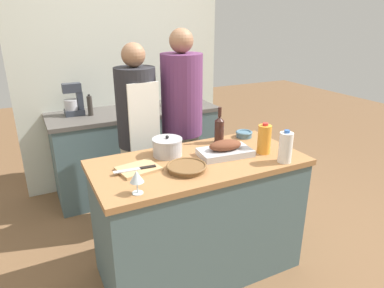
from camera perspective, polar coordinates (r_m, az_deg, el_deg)
name	(u,v)px	position (r m, az deg, el deg)	size (l,w,h in m)	color
ground_plane	(198,266)	(2.77, 1.03, -19.64)	(12.00, 12.00, 0.00)	brown
kitchen_island	(199,216)	(2.51, 1.09, -11.93)	(1.43, 0.70, 0.88)	#4C666B
back_counter	(137,150)	(3.70, -9.22, -1.02)	(1.71, 0.60, 0.88)	#4C666B
back_wall	(122,67)	(3.82, -11.59, 12.44)	(2.21, 0.10, 2.55)	silver
roasting_pan	(225,150)	(2.37, 5.55, -0.95)	(0.38, 0.24, 0.11)	#BCBCC1
wicker_basket	(187,167)	(2.14, -0.90, -3.90)	(0.26, 0.26, 0.04)	brown
cutting_board	(138,169)	(2.18, -8.94, -4.10)	(0.28, 0.23, 0.02)	tan
stock_pot	(167,147)	(2.36, -4.12, -0.49)	(0.21, 0.21, 0.15)	#B7B7BC
mixing_bowl	(244,134)	(2.76, 8.67, 1.68)	(0.13, 0.13, 0.05)	slate
juice_jug	(264,139)	(2.44, 11.95, 0.81)	(0.09, 0.09, 0.22)	orange
milk_jug	(285,147)	(2.32, 15.32, -0.53)	(0.09, 0.09, 0.22)	white
wine_bottle_green	(219,129)	(2.60, 4.57, 2.57)	(0.07, 0.07, 0.28)	#381E19
wine_glass_left	(137,177)	(1.87, -9.20, -5.50)	(0.08, 0.08, 0.13)	silver
knife_chef	(137,169)	(2.15, -9.23, -4.13)	(0.27, 0.05, 0.01)	#B7B7BC
stand_mixer	(73,102)	(3.50, -19.15, 6.64)	(0.18, 0.14, 0.31)	#333842
condiment_bottle_tall	(90,106)	(3.45, -16.64, 6.14)	(0.05, 0.05, 0.21)	#332D28
condiment_bottle_short	(166,97)	(3.69, -4.32, 7.90)	(0.07, 0.07, 0.21)	#234C28
condiment_bottle_extra	(192,95)	(3.79, -0.01, 8.12)	(0.06, 0.06, 0.19)	#234C28
person_cook_aproned	(138,132)	(2.87, -8.99, 2.03)	(0.33, 0.34, 1.60)	beige
person_cook_guest	(182,120)	(2.98, -1.67, 4.07)	(0.35, 0.35, 1.70)	beige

